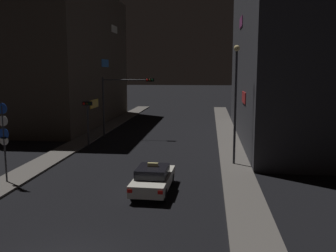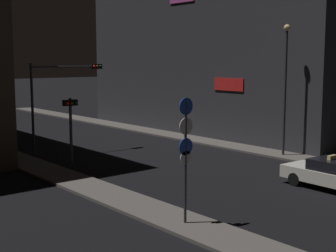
# 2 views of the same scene
# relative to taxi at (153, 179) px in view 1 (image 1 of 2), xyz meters

# --- Properties ---
(sidewalk_left) EXTENTS (2.03, 55.73, 0.13)m
(sidewalk_left) POSITION_rel_taxi_xyz_m (-8.58, 17.68, -0.67)
(sidewalk_left) COLOR #5B5651
(sidewalk_left) RESTS_ON ground_plane
(sidewalk_right) EXTENTS (2.03, 55.73, 0.13)m
(sidewalk_right) POSITION_rel_taxi_xyz_m (4.77, 17.68, -0.67)
(sidewalk_right) COLOR #5B5651
(sidewalk_right) RESTS_ON ground_plane
(building_facade_left) EXTENTS (10.41, 23.69, 15.89)m
(building_facade_left) POSITION_rel_taxi_xyz_m (-14.75, 24.96, 7.21)
(building_facade_left) COLOR #473D33
(building_facade_left) RESTS_ON ground_plane
(building_facade_right) EXTENTS (9.15, 25.45, 23.68)m
(building_facade_right) POSITION_rel_taxi_xyz_m (10.32, 17.02, 11.11)
(building_facade_right) COLOR #333338
(building_facade_right) RESTS_ON ground_plane
(taxi) EXTENTS (1.95, 4.51, 1.62)m
(taxi) POSITION_rel_taxi_xyz_m (0.00, 0.00, 0.00)
(taxi) COLOR silver
(taxi) RESTS_ON ground_plane
(traffic_light_overhead) EXTENTS (5.09, 0.42, 5.82)m
(traffic_light_overhead) POSITION_rel_taxi_xyz_m (-5.43, 16.06, 3.47)
(traffic_light_overhead) COLOR #2D2D33
(traffic_light_overhead) RESTS_ON ground_plane
(traffic_light_left_kerb) EXTENTS (0.80, 0.42, 3.96)m
(traffic_light_left_kerb) POSITION_rel_taxi_xyz_m (-7.31, 11.27, 2.08)
(traffic_light_left_kerb) COLOR #2D2D33
(traffic_light_left_kerb) RESTS_ON ground_plane
(sign_pole_left) EXTENTS (0.62, 0.10, 4.54)m
(sign_pole_left) POSITION_rel_taxi_xyz_m (-8.63, 0.51, 2.13)
(sign_pole_left) COLOR #2D2D33
(sign_pole_left) RESTS_ON sidewalk_left
(street_lamp_near_block) EXTENTS (0.41, 0.41, 8.00)m
(street_lamp_near_block) POSITION_rel_taxi_xyz_m (4.68, 6.20, 4.22)
(street_lamp_near_block) COLOR #2D2D33
(street_lamp_near_block) RESTS_ON sidewalk_right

